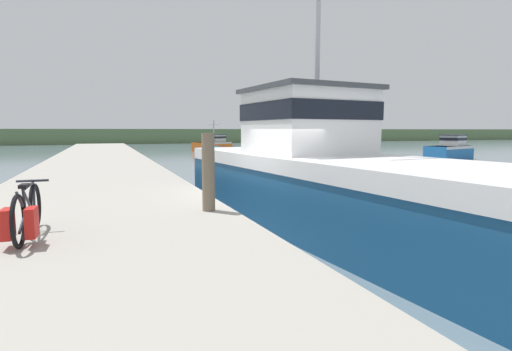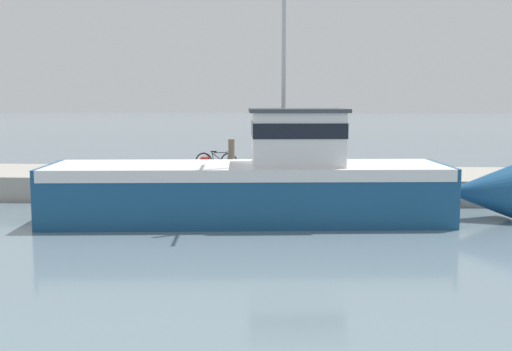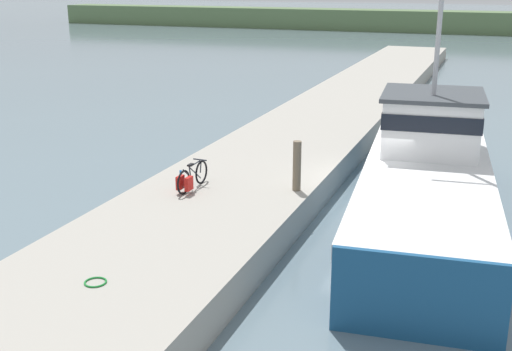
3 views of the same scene
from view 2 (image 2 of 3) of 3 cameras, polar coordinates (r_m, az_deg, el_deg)
The scene contains 7 objects.
ground_plane at distance 22.44m, azimuth 1.94°, elevation -3.24°, with size 320.00×320.00×0.00m, color slate.
dock_pier at distance 26.22m, azimuth 2.26°, elevation -0.73°, with size 5.06×80.00×0.95m, color #A39E93.
fishing_boat_main at distance 20.63m, azimuth 1.05°, elevation -0.49°, with size 4.63×15.20×10.79m.
bicycle_touring at distance 27.18m, azimuth -3.87°, elevation 1.30°, with size 0.46×1.79×0.78m.
mooring_post at distance 24.17m, azimuth -2.19°, elevation 1.51°, with size 0.24×0.24×1.47m, color #756651.
hose_coil at distance 27.87m, azimuth -16.41°, elevation 0.47°, with size 0.46×0.46×0.04m, color #197A2D.
water_bottle_by_bike at distance 27.89m, azimuth -1.74°, elevation 0.97°, with size 0.07×0.07×0.25m, color blue.
Camera 2 is at (22.08, 0.79, 3.93)m, focal length 45.00 mm.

